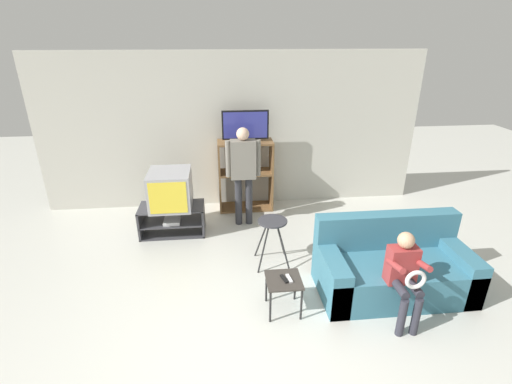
{
  "coord_description": "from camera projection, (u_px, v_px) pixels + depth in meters",
  "views": [
    {
      "loc": [
        -0.24,
        -2.45,
        2.83
      ],
      "look_at": [
        0.22,
        2.02,
        0.9
      ],
      "focal_mm": 26.0,
      "sensor_mm": 36.0,
      "label": 1
    }
  ],
  "objects": [
    {
      "name": "wall_back",
      "position": [
        233.0,
        132.0,
        6.25
      ],
      "size": [
        6.4,
        0.06,
        2.6
      ],
      "color": "beige",
      "rests_on": "ground_plane"
    },
    {
      "name": "remote_control_white",
      "position": [
        289.0,
        278.0,
        3.96
      ],
      "size": [
        0.06,
        0.15,
        0.02
      ],
      "primitive_type": "cube",
      "rotation": [
        0.0,
        0.0,
        0.16
      ],
      "color": "silver",
      "rests_on": "snack_table"
    },
    {
      "name": "television_main",
      "position": [
        170.0,
        189.0,
        5.45
      ],
      "size": [
        0.6,
        0.65,
        0.55
      ],
      "color": "#9E9EA3",
      "rests_on": "tv_stand"
    },
    {
      "name": "person_seated_child",
      "position": [
        405.0,
        272.0,
        3.76
      ],
      "size": [
        0.33,
        0.43,
        1.01
      ],
      "color": "#2D2D38",
      "rests_on": "ground_plane"
    },
    {
      "name": "snack_table",
      "position": [
        284.0,
        284.0,
        3.98
      ],
      "size": [
        0.38,
        0.38,
        0.41
      ],
      "color": "#38332D",
      "rests_on": "ground_plane"
    },
    {
      "name": "media_shelf",
      "position": [
        245.0,
        175.0,
        6.29
      ],
      "size": [
        0.91,
        0.41,
        1.2
      ],
      "color": "brown",
      "rests_on": "ground_plane"
    },
    {
      "name": "person_standing_adult",
      "position": [
        243.0,
        168.0,
        5.62
      ],
      "size": [
        0.53,
        0.2,
        1.57
      ],
      "color": "#2D2D33",
      "rests_on": "ground_plane"
    },
    {
      "name": "ground_plane",
      "position": [
        255.0,
        370.0,
        3.38
      ],
      "size": [
        18.0,
        18.0,
        0.0
      ],
      "primitive_type": "plane",
      "color": "beige"
    },
    {
      "name": "folding_stool",
      "position": [
        272.0,
        228.0,
        4.75
      ],
      "size": [
        0.43,
        0.42,
        0.65
      ],
      "color": "black",
      "rests_on": "ground_plane"
    },
    {
      "name": "television_flat",
      "position": [
        245.0,
        127.0,
        5.94
      ],
      "size": [
        0.75,
        0.2,
        0.51
      ],
      "color": "black",
      "rests_on": "media_shelf"
    },
    {
      "name": "tv_stand",
      "position": [
        173.0,
        220.0,
        5.64
      ],
      "size": [
        0.96,
        0.49,
        0.44
      ],
      "color": "#38383D",
      "rests_on": "ground_plane"
    },
    {
      "name": "couch",
      "position": [
        392.0,
        268.0,
        4.35
      ],
      "size": [
        1.73,
        0.86,
        0.87
      ],
      "color": "teal",
      "rests_on": "ground_plane"
    },
    {
      "name": "remote_control_black",
      "position": [
        284.0,
        279.0,
        3.95
      ],
      "size": [
        0.08,
        0.15,
        0.02
      ],
      "primitive_type": "cube",
      "rotation": [
        0.0,
        0.0,
        0.29
      ],
      "color": "black",
      "rests_on": "snack_table"
    }
  ]
}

